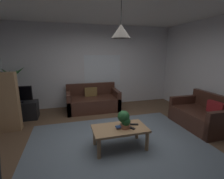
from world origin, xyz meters
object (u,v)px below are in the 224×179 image
object	(u,v)px
remote_on_table_0	(134,124)
tv	(18,94)
couch_under_window	(93,102)
coffee_table	(120,131)
pendant_lamp	(121,31)
bookshelf_corner	(2,102)
book_on_table_0	(119,128)
potted_palm_corner	(15,95)
couch_right_side	(202,116)
potted_plant_on_table	(124,119)
remote_on_table_1	(131,128)
tv_stand	(21,111)
book_on_table_1	(119,127)

from	to	relation	value
remote_on_table_0	tv	size ratio (longest dim) A/B	0.23
couch_under_window	coffee_table	size ratio (longest dim) A/B	1.57
pendant_lamp	bookshelf_corner	bearing A→B (deg)	149.95
book_on_table_0	potted_palm_corner	size ratio (longest dim) A/B	0.07
couch_right_side	bookshelf_corner	size ratio (longest dim) A/B	0.97
book_on_table_0	bookshelf_corner	size ratio (longest dim) A/B	0.08
couch_under_window	pendant_lamp	size ratio (longest dim) A/B	2.49
remote_on_table_0	tv	xyz separation A→B (m)	(-2.54, 2.00, 0.29)
potted_palm_corner	bookshelf_corner	distance (m)	1.09
potted_plant_on_table	pendant_lamp	distance (m)	1.58
couch_under_window	pendant_lamp	xyz separation A→B (m)	(0.17, -2.31, 1.91)
couch_under_window	tv	xyz separation A→B (m)	(-2.06, -0.27, 0.45)
book_on_table_0	remote_on_table_1	size ratio (longest dim) A/B	0.69
couch_right_side	tv_stand	world-z (taller)	couch_right_side
potted_plant_on_table	pendant_lamp	size ratio (longest dim) A/B	0.52
remote_on_table_1	tv	xyz separation A→B (m)	(-2.42, 2.12, 0.29)
book_on_table_1	tv	size ratio (longest dim) A/B	0.17
couch_right_side	book_on_table_1	distance (m)	2.33
tv	pendant_lamp	size ratio (longest dim) A/B	1.07
remote_on_table_1	remote_on_table_0	bearing A→B (deg)	-165.11
tv	potted_plant_on_table	bearing A→B (deg)	-41.96
couch_right_side	tv	distance (m)	4.83
remote_on_table_1	pendant_lamp	size ratio (longest dim) A/B	0.24
remote_on_table_0	couch_right_side	bearing A→B (deg)	115.61
book_on_table_0	potted_palm_corner	xyz separation A→B (m)	(-2.41, 2.50, 0.19)
tv_stand	tv	xyz separation A→B (m)	(0.00, -0.02, 0.48)
tv_stand	pendant_lamp	world-z (taller)	pendant_lamp
couch_under_window	book_on_table_1	world-z (taller)	couch_under_window
couch_under_window	coffee_table	distance (m)	2.31
book_on_table_0	remote_on_table_0	world-z (taller)	same
couch_right_side	remote_on_table_1	distance (m)	2.12
couch_under_window	pendant_lamp	distance (m)	3.00
couch_under_window	bookshelf_corner	world-z (taller)	bookshelf_corner
coffee_table	book_on_table_0	size ratio (longest dim) A/B	9.48
potted_plant_on_table	bookshelf_corner	distance (m)	2.87
coffee_table	tv	world-z (taller)	tv
book_on_table_0	book_on_table_1	xyz separation A→B (m)	(-0.00, -0.01, 0.02)
couch_under_window	remote_on_table_1	world-z (taller)	couch_under_window
potted_palm_corner	bookshelf_corner	world-z (taller)	potted_palm_corner
potted_plant_on_table	remote_on_table_1	bearing A→B (deg)	-23.60
coffee_table	potted_palm_corner	distance (m)	3.50
couch_under_window	couch_right_side	bearing A→B (deg)	-38.97
couch_right_side	remote_on_table_1	xyz separation A→B (m)	(-2.07, -0.42, 0.16)
couch_right_side	coffee_table	world-z (taller)	couch_right_side
couch_under_window	remote_on_table_1	size ratio (longest dim) A/B	10.24
couch_right_side	potted_palm_corner	world-z (taller)	potted_palm_corner
couch_under_window	tv_stand	distance (m)	2.08
potted_palm_corner	couch_under_window	bearing A→B (deg)	-4.53
remote_on_table_1	bookshelf_corner	size ratio (longest dim) A/B	0.11
remote_on_table_1	tv_stand	bearing A→B (deg)	-73.67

